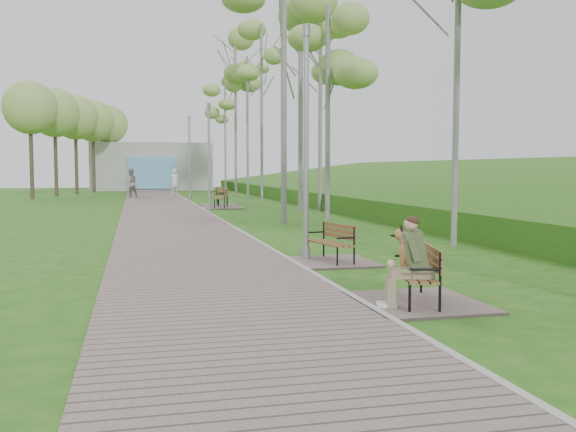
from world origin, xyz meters
The scene contains 21 objects.
ground centered at (0.00, 0.00, 0.00)m, with size 120.00×120.00×0.00m, color #1E5512.
walkway centered at (-1.75, 21.50, 0.02)m, with size 3.50×67.00×0.04m, color #75635E.
kerb centered at (0.00, 21.50, 0.03)m, with size 0.10×67.00×0.05m, color #999993.
embankment centered at (12.00, 20.00, 0.00)m, with size 14.00×70.00×1.60m, color #497923.
building_north centered at (-1.50, 50.97, 1.99)m, with size 10.00×5.20×4.00m.
bench_main centered at (0.65, 2.40, 0.39)m, with size 1.61×1.79×1.40m.
bench_second centered at (0.71, 6.35, 0.17)m, with size 1.54×1.71×0.94m.
bench_third centered at (0.93, 24.06, 0.22)m, with size 1.90×2.11×1.17m.
bench_far centered at (1.07, 26.39, 0.21)m, with size 1.84×2.04×1.13m.
lamp_post_near centered at (0.34, 6.80, 2.16)m, with size 0.18×0.18×4.62m.
lamp_post_second centered at (0.07, 21.30, 2.12)m, with size 0.18×0.18×4.54m.
lamp_post_third centered at (0.21, 32.58, 2.30)m, with size 0.19×0.19×4.92m.
pedestrian_near centered at (-0.30, 39.23, 0.92)m, with size 0.67×0.44×1.83m, color silver.
pedestrian_far centered at (-3.20, 36.13, 0.92)m, with size 0.90×0.70×1.85m, color gray.
birch_mid_b centered at (3.86, 20.79, 7.34)m, with size 2.89×2.89×9.35m.
birch_mid_c centered at (3.69, 16.33, 6.11)m, with size 2.34×2.34×7.79m.
birch_far_a centered at (4.85, 21.20, 6.85)m, with size 2.21×2.21×8.73m.
birch_far_b centered at (4.00, 29.93, 8.00)m, with size 2.82×2.82×10.19m.
birch_far_c centered at (4.10, 35.05, 7.27)m, with size 2.44×2.44×9.26m.
birch_distant_a centered at (3.48, 35.97, 8.70)m, with size 2.88×2.88×11.08m.
birch_distant_b centered at (4.40, 47.49, 7.44)m, with size 2.49×2.49×9.48m.
Camera 1 is at (-2.96, -5.44, 1.82)m, focal length 40.00 mm.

